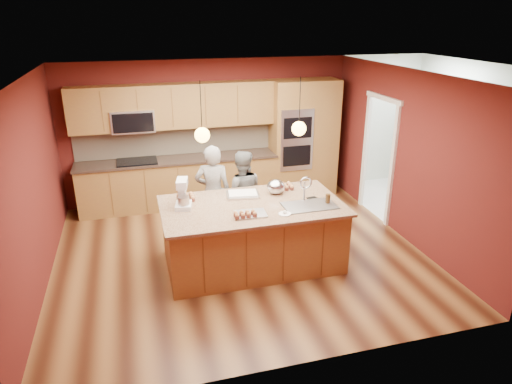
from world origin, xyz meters
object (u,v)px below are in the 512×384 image
object	(u,v)px
person_left	(213,193)
stand_mixer	(183,196)
mixing_bowl	(276,187)
person_right	(242,194)
island	(253,234)

from	to	relation	value
person_left	stand_mixer	world-z (taller)	person_left
person_left	mixing_bowl	xyz separation A→B (m)	(0.84, -0.65, 0.26)
person_left	person_right	world-z (taller)	person_left
person_right	person_left	bearing A→B (deg)	11.59
person_left	stand_mixer	distance (m)	1.04
person_right	stand_mixer	xyz separation A→B (m)	(-1.03, -0.81, 0.39)
island	stand_mixer	distance (m)	1.17
person_right	mixing_bowl	size ratio (longest dim) A/B	5.44
island	stand_mixer	world-z (taller)	stand_mixer
stand_mixer	mixing_bowl	world-z (taller)	stand_mixer
person_right	stand_mixer	size ratio (longest dim) A/B	3.52
stand_mixer	island	bearing A→B (deg)	1.96
island	person_right	bearing A→B (deg)	86.01
island	person_right	size ratio (longest dim) A/B	1.76
person_right	island	bearing A→B (deg)	97.60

